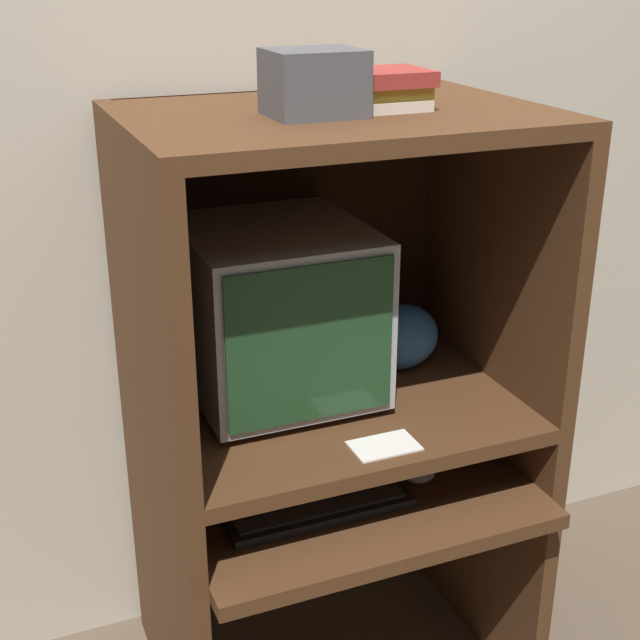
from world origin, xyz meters
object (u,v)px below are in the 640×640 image
(keyboard, at_px, (315,503))
(snack_bag, at_px, (399,337))
(storage_box, at_px, (314,83))
(mouse, at_px, (420,475))
(crt_monitor, at_px, (276,310))
(book_stack, at_px, (378,89))

(keyboard, distance_m, snack_bag, 0.49)
(keyboard, xyz_separation_m, storage_box, (0.04, 0.11, 0.91))
(keyboard, bearing_deg, storage_box, 68.17)
(mouse, bearing_deg, crt_monitor, 139.32)
(storage_box, bearing_deg, crt_monitor, 107.26)
(storage_box, bearing_deg, book_stack, 8.42)
(keyboard, height_order, storage_box, storage_box)
(mouse, relative_size, snack_bag, 0.36)
(snack_bag, bearing_deg, storage_box, -152.75)
(snack_bag, height_order, book_stack, book_stack)
(keyboard, height_order, snack_bag, snack_bag)
(book_stack, height_order, storage_box, storage_box)
(crt_monitor, relative_size, storage_box, 2.44)
(crt_monitor, xyz_separation_m, book_stack, (0.19, -0.11, 0.51))
(mouse, relative_size, storage_box, 0.40)
(crt_monitor, height_order, snack_bag, crt_monitor)
(book_stack, bearing_deg, crt_monitor, 150.08)
(snack_bag, distance_m, storage_box, 0.73)
(crt_monitor, height_order, storage_box, storage_box)
(crt_monitor, distance_m, keyboard, 0.45)
(crt_monitor, relative_size, book_stack, 2.22)
(snack_bag, xyz_separation_m, storage_box, (-0.29, -0.15, 0.66))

